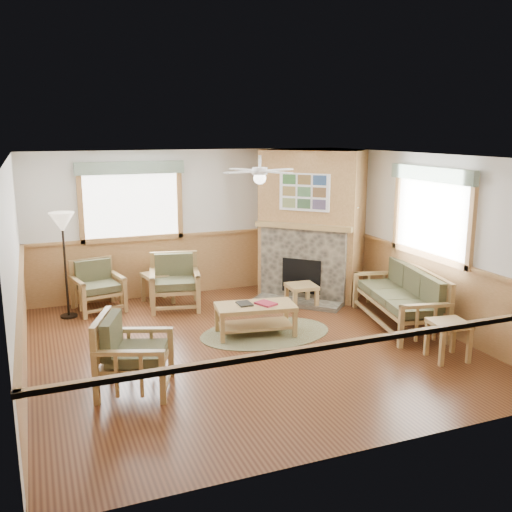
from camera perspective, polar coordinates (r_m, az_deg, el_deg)
name	(u,v)px	position (r m, az deg, el deg)	size (l,w,h in m)	color
floor	(248,346)	(8.35, -0.80, -8.96)	(6.00, 6.00, 0.01)	#522B17
ceiling	(247,157)	(7.78, -0.86, 9.92)	(6.00, 6.00, 0.01)	white
wall_back	(191,223)	(10.77, -6.50, 3.34)	(6.00, 0.02, 2.70)	silver
wall_front	(363,319)	(5.36, 10.69, -6.25)	(6.00, 0.02, 2.70)	silver
wall_left	(16,274)	(7.47, -22.89, -1.67)	(0.02, 6.00, 2.70)	silver
wall_right	(424,240)	(9.43, 16.49, 1.59)	(0.02, 6.00, 2.70)	silver
wainscot	(248,309)	(8.17, -0.81, -5.33)	(6.00, 6.00, 1.10)	#A47643
fireplace	(312,224)	(10.62, 5.62, 3.23)	(2.20, 2.20, 2.70)	#A47643
window_back	(129,160)	(10.38, -12.56, 9.34)	(1.90, 0.16, 1.50)	white
window_right	(436,165)	(9.10, 17.53, 8.65)	(0.16, 1.90, 1.50)	white
ceiling_fan	(260,158)	(8.17, 0.38, 9.76)	(1.24, 1.24, 0.36)	white
sofa	(399,297)	(9.35, 14.07, -4.00)	(0.81, 1.98, 0.91)	#A1804B
armchair_back_left	(98,286)	(10.15, -15.52, -2.94)	(0.76, 0.76, 0.86)	#A1804B
armchair_back_right	(175,282)	(10.00, -8.13, -2.62)	(0.83, 0.83, 0.93)	#A1804B
armchair_left	(135,353)	(7.01, -12.03, -9.49)	(0.82, 0.82, 0.92)	#A1804B
coffee_table	(255,320)	(8.69, -0.06, -6.38)	(1.19, 0.59, 0.47)	#A1804B
end_table_chairs	(158,288)	(10.40, -9.79, -3.18)	(0.49, 0.47, 0.55)	#A1804B
end_table_sofa	(448,340)	(8.21, 18.64, -7.99)	(0.48, 0.46, 0.54)	#A1804B
footstool	(301,296)	(10.00, 4.57, -4.03)	(0.49, 0.49, 0.42)	#A1804B
braided_rug	(265,333)	(8.82, 0.95, -7.70)	(2.04, 2.04, 0.01)	brown
floor_lamp_left	(65,265)	(9.83, -18.54, -0.89)	(0.40, 0.40, 1.77)	black
floor_lamp_right	(346,255)	(10.32, 8.96, 0.15)	(0.40, 0.40, 1.74)	black
book_red	(266,303)	(8.62, 0.99, -4.68)	(0.22, 0.30, 0.03)	maroon
book_dark	(244,303)	(8.62, -1.16, -4.71)	(0.20, 0.27, 0.03)	black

